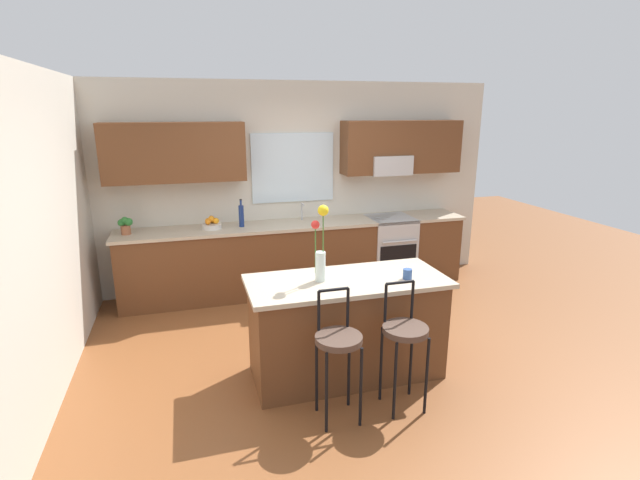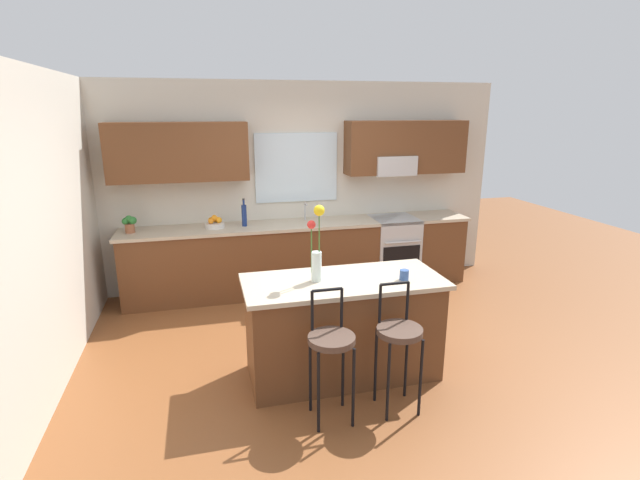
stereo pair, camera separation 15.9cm
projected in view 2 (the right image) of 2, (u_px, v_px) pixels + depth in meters
name	position (u px, v px, depth m)	size (l,w,h in m)	color
ground_plane	(337.00, 348.00, 4.79)	(14.00, 14.00, 0.00)	brown
wall_left	(47.00, 228.00, 4.10)	(0.12, 4.60, 2.70)	beige
back_wall_assembly	(298.00, 175.00, 6.25)	(5.60, 0.50, 2.70)	beige
counter_run	(302.00, 256.00, 6.25)	(4.56, 0.64, 0.92)	brown
sink_faucet	(305.00, 210.00, 6.25)	(0.02, 0.13, 0.23)	#B7BABC
oven_range	(393.00, 250.00, 6.53)	(0.60, 0.64, 0.92)	#B7BABC
kitchen_island	(343.00, 327.00, 4.22)	(1.75, 0.77, 0.92)	brown
bar_stool_near	(331.00, 345.00, 3.55)	(0.36, 0.36, 1.04)	black
bar_stool_middle	(399.00, 336.00, 3.68)	(0.36, 0.36, 1.04)	black
flower_vase	(316.00, 248.00, 3.98)	(0.15, 0.09, 0.67)	silver
mug_ceramic	(404.00, 275.00, 4.07)	(0.08, 0.08, 0.09)	#33518C
fruit_bowl_oranges	(215.00, 223.00, 5.86)	(0.24, 0.24, 0.16)	silver
bottle_olive_oil	(244.00, 215.00, 5.92)	(0.06, 0.06, 0.35)	navy
potted_plant_small	(130.00, 223.00, 5.60)	(0.17, 0.11, 0.21)	#9E5B3D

